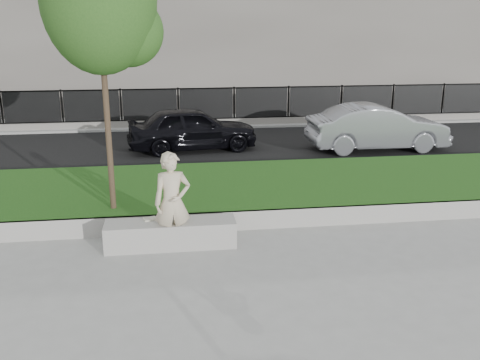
{
  "coord_description": "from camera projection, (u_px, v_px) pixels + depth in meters",
  "views": [
    {
      "loc": [
        -1.06,
        -8.99,
        4.06
      ],
      "look_at": [
        0.35,
        1.2,
        1.01
      ],
      "focal_mm": 40.0,
      "sensor_mm": 36.0,
      "label": 1
    }
  ],
  "objects": [
    {
      "name": "young_tree",
      "position": [
        104.0,
        5.0,
        9.86
      ],
      "size": [
        2.23,
        2.13,
        5.45
      ],
      "color": "#38281C",
      "rests_on": "grass_bank"
    },
    {
      "name": "car_dark",
      "position": [
        192.0,
        128.0,
        17.29
      ],
      "size": [
        4.33,
        2.18,
        1.42
      ],
      "primitive_type": "imported",
      "rotation": [
        0.0,
        0.0,
        1.7
      ],
      "color": "black",
      "rests_on": "street"
    },
    {
      "name": "book",
      "position": [
        150.0,
        219.0,
        10.02
      ],
      "size": [
        0.3,
        0.25,
        0.03
      ],
      "primitive_type": "cube",
      "rotation": [
        0.0,
        0.0,
        0.34
      ],
      "color": "beige",
      "rests_on": "stone_bench"
    },
    {
      "name": "ground",
      "position": [
        230.0,
        252.0,
        9.83
      ],
      "size": [
        90.0,
        90.0,
        0.0
      ],
      "primitive_type": "plane",
      "color": "gray",
      "rests_on": "ground"
    },
    {
      "name": "grass_bank",
      "position": [
        215.0,
        192.0,
        12.62
      ],
      "size": [
        34.0,
        4.0,
        0.4
      ],
      "primitive_type": "cube",
      "color": "black",
      "rests_on": "ground"
    },
    {
      "name": "grass_kerb",
      "position": [
        224.0,
        221.0,
        10.76
      ],
      "size": [
        34.0,
        0.08,
        0.4
      ],
      "primitive_type": "cube",
      "color": "gray",
      "rests_on": "ground"
    },
    {
      "name": "far_pavement",
      "position": [
        193.0,
        122.0,
        22.16
      ],
      "size": [
        34.0,
        3.0,
        0.12
      ],
      "primitive_type": "cube",
      "color": "gray",
      "rests_on": "ground"
    },
    {
      "name": "street",
      "position": [
        200.0,
        147.0,
        17.9
      ],
      "size": [
        34.0,
        7.0,
        0.04
      ],
      "primitive_type": "cube",
      "color": "black",
      "rests_on": "ground"
    },
    {
      "name": "building_facade",
      "position": [
        183.0,
        3.0,
        27.4
      ],
      "size": [
        34.0,
        10.0,
        10.0
      ],
      "primitive_type": "cube",
      "color": "#605A54",
      "rests_on": "ground"
    },
    {
      "name": "stone_bench",
      "position": [
        171.0,
        234.0,
        10.0
      ],
      "size": [
        2.42,
        0.61,
        0.5
      ],
      "primitive_type": "cube",
      "color": "gray",
      "rests_on": "ground"
    },
    {
      "name": "iron_fence",
      "position": [
        194.0,
        115.0,
        21.07
      ],
      "size": [
        32.0,
        0.3,
        1.5
      ],
      "color": "slate",
      "rests_on": "far_pavement"
    },
    {
      "name": "man",
      "position": [
        172.0,
        202.0,
        9.67
      ],
      "size": [
        0.73,
        0.53,
        1.85
      ],
      "primitive_type": "imported",
      "rotation": [
        0.0,
        0.0,
        0.14
      ],
      "color": "beige",
      "rests_on": "ground"
    },
    {
      "name": "car_silver",
      "position": [
        377.0,
        127.0,
        17.3
      ],
      "size": [
        4.47,
        1.58,
        1.47
      ],
      "primitive_type": "imported",
      "rotation": [
        0.0,
        0.0,
        1.57
      ],
      "color": "gray",
      "rests_on": "street"
    }
  ]
}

